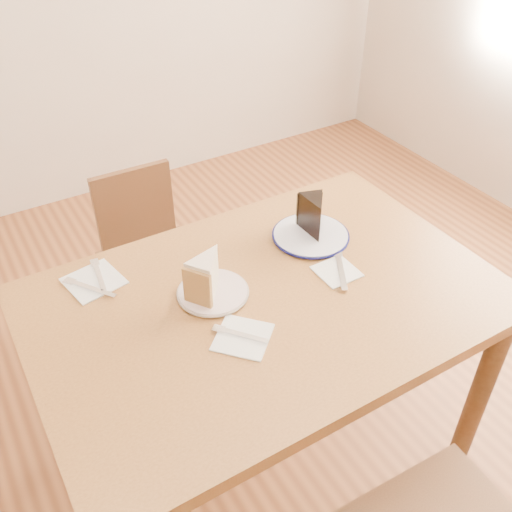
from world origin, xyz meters
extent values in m
plane|color=#502A15|center=(0.00, 0.00, 0.00)|extent=(4.00, 4.00, 0.00)
cube|color=#583618|center=(0.00, 0.00, 0.73)|extent=(1.20, 0.80, 0.04)
cylinder|color=#351E10|center=(0.54, -0.34, 0.35)|extent=(0.06, 0.06, 0.71)
cylinder|color=#351E10|center=(-0.54, 0.34, 0.35)|extent=(0.06, 0.06, 0.71)
cylinder|color=#351E10|center=(0.54, 0.34, 0.35)|extent=(0.06, 0.06, 0.71)
cylinder|color=#392011|center=(0.25, -0.49, 0.21)|extent=(0.04, 0.04, 0.42)
cube|color=#351D10|center=(-0.05, 0.70, 0.38)|extent=(0.36, 0.36, 0.04)
cylinder|color=#351D10|center=(0.10, 0.85, 0.18)|extent=(0.03, 0.03, 0.36)
cylinder|color=#351D10|center=(-0.20, 0.86, 0.18)|extent=(0.03, 0.03, 0.36)
cylinder|color=#351D10|center=(0.09, 0.55, 0.18)|extent=(0.03, 0.03, 0.36)
cylinder|color=#351D10|center=(-0.21, 0.56, 0.18)|extent=(0.03, 0.03, 0.36)
cube|color=#351D10|center=(-0.05, 0.86, 0.56)|extent=(0.30, 0.03, 0.32)
cylinder|color=silver|center=(-0.12, 0.08, 0.76)|extent=(0.18, 0.18, 0.01)
cylinder|color=white|center=(0.25, 0.15, 0.76)|extent=(0.22, 0.22, 0.01)
cube|color=white|center=(-0.13, -0.10, 0.75)|extent=(0.18, 0.18, 0.00)
cube|color=white|center=(0.21, -0.02, 0.75)|extent=(0.11, 0.11, 0.00)
cube|color=white|center=(-0.37, 0.28, 0.75)|extent=(0.16, 0.16, 0.00)
cube|color=silver|center=(-0.13, -0.09, 0.76)|extent=(0.10, 0.12, 0.00)
cube|color=silver|center=(0.22, -0.02, 0.76)|extent=(0.10, 0.15, 0.00)
cube|color=silver|center=(-0.35, 0.30, 0.76)|extent=(0.03, 0.14, 0.00)
cube|color=white|center=(-0.38, 0.26, 0.76)|extent=(0.10, 0.14, 0.00)
camera|label=1|loc=(-0.59, -0.93, 1.74)|focal=40.00mm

